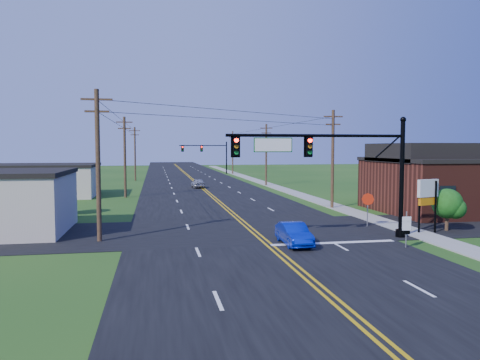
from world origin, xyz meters
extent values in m
plane|color=#194212|center=(0.00, 0.00, 0.00)|extent=(260.00, 260.00, 0.00)
cube|color=black|center=(0.00, 50.00, 0.02)|extent=(16.00, 220.00, 0.04)
cube|color=black|center=(0.00, 12.00, 0.02)|extent=(70.00, 10.00, 0.04)
cube|color=gray|center=(10.50, 40.00, 0.04)|extent=(2.00, 160.00, 0.08)
cylinder|color=black|center=(8.80, 8.00, 3.60)|extent=(0.28, 0.28, 7.20)
cylinder|color=black|center=(8.80, 8.00, 0.25)|extent=(0.60, 0.60, 0.50)
sphere|color=black|center=(8.80, 8.00, 7.30)|extent=(0.36, 0.36, 0.36)
cylinder|color=black|center=(3.30, 8.00, 6.30)|extent=(11.00, 0.18, 0.18)
cube|color=#045514|center=(0.60, 8.00, 5.75)|extent=(2.30, 0.06, 0.85)
cylinder|color=black|center=(8.80, 80.00, 3.60)|extent=(0.28, 0.28, 7.20)
cylinder|color=black|center=(8.80, 80.00, 0.25)|extent=(0.60, 0.60, 0.50)
sphere|color=black|center=(8.80, 80.00, 7.30)|extent=(0.36, 0.36, 0.36)
cylinder|color=black|center=(3.80, 80.00, 6.00)|extent=(10.00, 0.18, 0.18)
cube|color=#045514|center=(0.60, 80.00, 5.45)|extent=(2.30, 0.06, 0.85)
cube|color=#502016|center=(20.00, 18.00, 2.20)|extent=(14.00, 11.00, 4.40)
cube|color=black|center=(20.00, 18.00, 4.55)|extent=(14.20, 11.20, 0.30)
cube|color=#BDB2A1|center=(-19.00, 38.00, 1.70)|extent=(12.00, 9.00, 3.40)
cube|color=black|center=(-19.00, 38.00, 3.55)|extent=(12.20, 9.20, 0.30)
cylinder|color=#342817|center=(-9.50, 10.00, 4.50)|extent=(0.28, 0.28, 9.00)
cube|color=#342817|center=(-9.50, 10.00, 8.40)|extent=(1.80, 0.12, 0.12)
cube|color=#342817|center=(-9.50, 10.00, 7.70)|extent=(1.40, 0.12, 0.12)
cylinder|color=#342817|center=(-9.50, 35.00, 4.50)|extent=(0.28, 0.28, 9.00)
cube|color=#342817|center=(-9.50, 35.00, 8.40)|extent=(1.80, 0.12, 0.12)
cube|color=#342817|center=(-9.50, 35.00, 7.70)|extent=(1.40, 0.12, 0.12)
cylinder|color=#342817|center=(-9.50, 62.00, 4.50)|extent=(0.28, 0.28, 9.00)
cube|color=#342817|center=(-9.50, 62.00, 8.40)|extent=(1.80, 0.12, 0.12)
cube|color=#342817|center=(-9.50, 62.00, 7.70)|extent=(1.40, 0.12, 0.12)
cylinder|color=#342817|center=(9.80, 22.00, 4.50)|extent=(0.28, 0.28, 9.00)
cube|color=#342817|center=(9.80, 22.00, 8.40)|extent=(1.80, 0.12, 0.12)
cube|color=#342817|center=(9.80, 22.00, 7.70)|extent=(1.40, 0.12, 0.12)
cylinder|color=#342817|center=(9.80, 48.00, 4.50)|extent=(0.28, 0.28, 9.00)
cube|color=#342817|center=(9.80, 48.00, 8.40)|extent=(1.80, 0.12, 0.12)
cube|color=#342817|center=(9.80, 48.00, 7.70)|extent=(1.40, 0.12, 0.12)
cylinder|color=#342817|center=(9.80, 78.00, 4.50)|extent=(0.28, 0.28, 9.00)
cube|color=#342817|center=(9.80, 78.00, 8.40)|extent=(1.80, 0.12, 0.12)
cube|color=#342817|center=(9.80, 78.00, 7.70)|extent=(1.40, 0.12, 0.12)
cylinder|color=#342817|center=(16.00, 26.00, 0.92)|extent=(0.24, 0.24, 1.85)
sphere|color=#184510|center=(16.00, 26.00, 2.60)|extent=(3.00, 3.00, 3.00)
cylinder|color=#342817|center=(13.00, 9.50, 0.66)|extent=(0.24, 0.24, 1.32)
sphere|color=#184510|center=(13.00, 9.50, 1.86)|extent=(2.00, 2.00, 2.00)
cylinder|color=#342817|center=(-14.00, 22.00, 0.77)|extent=(0.24, 0.24, 1.54)
sphere|color=#184510|center=(-14.00, 22.00, 2.17)|extent=(2.40, 2.40, 2.40)
imported|color=#081DAE|center=(1.58, 6.93, 0.62)|extent=(1.33, 3.78, 1.24)
imported|color=#A6A5AA|center=(-0.41, 45.76, 0.63)|extent=(1.74, 3.77, 1.25)
cylinder|color=slate|center=(7.50, 5.09, 1.03)|extent=(0.07, 0.07, 2.06)
cube|color=white|center=(7.50, 5.06, 1.64)|extent=(0.51, 0.06, 0.28)
cube|color=white|center=(7.50, 5.06, 1.26)|extent=(0.51, 0.06, 0.51)
cube|color=black|center=(7.50, 5.06, 0.89)|extent=(0.42, 0.06, 0.21)
cylinder|color=slate|center=(8.50, 12.00, 1.12)|extent=(0.10, 0.10, 2.24)
cylinder|color=#B7210A|center=(8.50, 11.97, 1.97)|extent=(0.79, 0.40, 0.85)
cylinder|color=black|center=(10.66, 9.00, 1.72)|extent=(0.17, 0.17, 3.44)
cylinder|color=black|center=(11.81, 9.00, 1.72)|extent=(0.17, 0.17, 3.44)
cube|color=silver|center=(11.24, 9.00, 2.96)|extent=(1.71, 0.76, 1.15)
cube|color=#CC720C|center=(11.24, 9.00, 2.10)|extent=(1.52, 0.67, 0.48)
camera|label=1|loc=(-6.19, -18.54, 5.60)|focal=35.00mm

